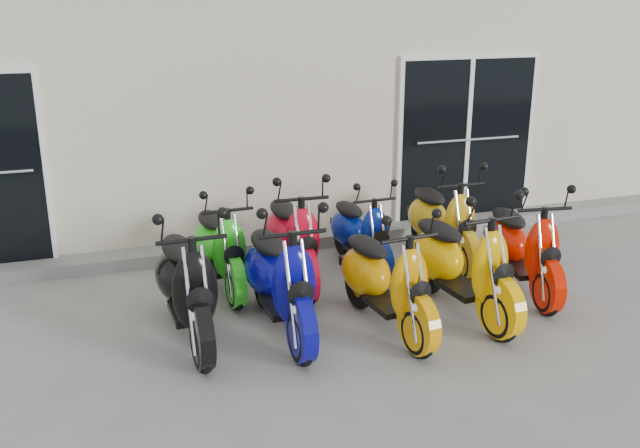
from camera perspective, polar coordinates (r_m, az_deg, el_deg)
The scene contains 13 objects.
ground at distance 7.21m, azimuth 1.54°, elevation -7.08°, with size 80.00×80.00×0.00m, color gray.
building at distance 11.65m, azimuth -7.39°, elevation 10.63°, with size 14.00×6.00×3.20m, color beige.
front_step at distance 8.97m, azimuth -2.90°, elevation -1.46°, with size 14.00×0.40×0.15m, color gray.
door_right at distance 9.79m, azimuth 11.65°, elevation 7.03°, with size 2.02×0.08×2.22m, color black.
scooter_front_black at distance 6.52m, azimuth -10.72°, elevation -3.61°, with size 0.68×1.86×1.37m, color black, non-canonical shape.
scooter_front_blue at distance 6.54m, azimuth -3.27°, elevation -3.21°, with size 0.68×1.87×1.38m, color #08087D, non-canonical shape.
scooter_front_orange_a at distance 6.64m, azimuth 5.30°, elevation -3.37°, with size 0.64×1.75×1.29m, color orange, non-canonical shape.
scooter_front_orange_b at distance 7.05m, azimuth 11.29°, elevation -2.01°, with size 0.67×1.85×1.37m, color #F7B200, non-canonical shape.
scooter_front_red at distance 7.76m, azimuth 15.97°, elevation -0.84°, with size 0.63×1.74×1.29m, color red, non-canonical shape.
scooter_back_green at distance 7.61m, azimuth -8.05°, elevation -0.90°, with size 0.61×1.67×1.23m, color #2AD01E, non-canonical shape.
scooter_back_red at distance 7.70m, azimuth -2.26°, elevation -0.12°, with size 0.65×1.80×1.33m, color red, non-canonical shape.
scooter_back_blue at distance 8.10m, azimuth 3.26°, elevation 0.13°, with size 0.57×1.56×1.15m, color navy, non-canonical shape.
scooter_back_yellow at distance 8.39m, azimuth 9.81°, elevation 1.08°, with size 0.64×1.77×1.31m, color gold, non-canonical shape.
Camera 1 is at (-2.27, -6.13, 3.04)m, focal length 40.00 mm.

